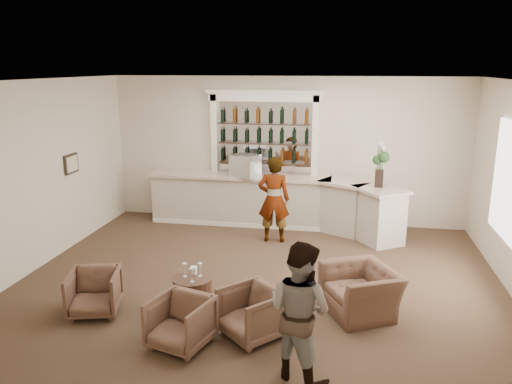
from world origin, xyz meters
TOP-DOWN VIEW (x-y plane):
  - ground at (0.00, 0.00)m, footprint 8.00×8.00m
  - room_shell at (0.16, 0.71)m, footprint 8.04×7.02m
  - bar_counter at (-0.16, 3.00)m, footprint 5.72×1.80m
  - back_bar_alcove at (-0.50, 3.41)m, footprint 2.64×0.25m
  - cocktail_table at (-0.80, -1.11)m, footprint 0.57×0.57m
  - sommelier at (-0.06, 2.06)m, footprint 0.68×0.48m
  - guest at (0.91, -2.46)m, footprint 1.01×0.95m
  - armchair_left at (-2.17, -1.48)m, footprint 0.86×0.88m
  - armchair_center at (-0.65, -2.10)m, footprint 0.88×0.90m
  - armchair_right at (0.22, -1.70)m, footprint 1.04×1.04m
  - armchair_far at (1.64, -0.75)m, footprint 1.30×1.35m
  - espresso_machine at (-0.83, 2.93)m, footprint 0.69×0.64m
  - flower_vase at (2.01, 2.49)m, footprint 0.25×0.25m
  - wine_glass_bar_left at (-1.10, 3.02)m, footprint 0.07×0.07m
  - wine_glass_bar_right at (0.79, 2.95)m, footprint 0.07×0.07m
  - wine_glass_tbl_a at (-0.92, -1.08)m, footprint 0.07×0.07m
  - wine_glass_tbl_b at (-0.70, -1.03)m, footprint 0.07×0.07m
  - wine_glass_tbl_c at (-0.76, -1.24)m, footprint 0.07×0.07m
  - napkin_holder at (-0.82, -0.97)m, footprint 0.08×0.08m

SIDE VIEW (x-z plane):
  - ground at x=0.00m, z-range 0.00..0.00m
  - cocktail_table at x=-0.80m, z-range 0.00..0.50m
  - armchair_left at x=-2.17m, z-range 0.00..0.65m
  - armchair_center at x=-0.65m, z-range 0.00..0.66m
  - armchair_far at x=1.64m, z-range 0.00..0.68m
  - armchair_right at x=0.22m, z-range 0.00..0.68m
  - napkin_holder at x=-0.82m, z-range 0.50..0.62m
  - bar_counter at x=-0.16m, z-range 0.00..1.14m
  - wine_glass_tbl_a at x=-0.92m, z-range 0.50..0.71m
  - wine_glass_tbl_b at x=-0.70m, z-range 0.50..0.71m
  - wine_glass_tbl_c at x=-0.76m, z-range 0.50..0.71m
  - guest at x=0.91m, z-range 0.00..1.66m
  - sommelier at x=-0.06m, z-range 0.00..1.77m
  - wine_glass_bar_left at x=-1.10m, z-range 1.14..1.35m
  - wine_glass_bar_right at x=0.79m, z-range 1.14..1.35m
  - espresso_machine at x=-0.83m, z-range 1.14..1.63m
  - flower_vase at x=2.01m, z-range 1.20..2.13m
  - back_bar_alcove at x=-0.50m, z-range 0.53..3.53m
  - room_shell at x=0.16m, z-range 0.68..4.00m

